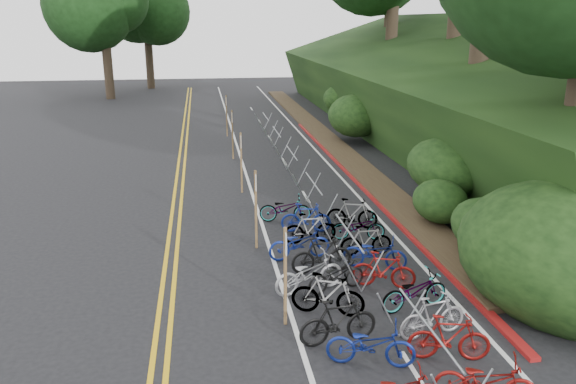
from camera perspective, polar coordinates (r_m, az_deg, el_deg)
name	(u,v)px	position (r m, az deg, el deg)	size (l,w,h in m)	color
ground	(252,334)	(13.10, -3.65, -14.20)	(120.00, 120.00, 0.00)	black
road_markings	(245,199)	(22.38, -4.44, -0.69)	(7.47, 80.00, 0.01)	gold
red_curb	(355,180)	(25.02, 6.85, 1.26)	(0.25, 28.00, 0.10)	maroon
embankment	(448,99)	(33.51, 15.93, 9.12)	(14.30, 48.14, 9.11)	black
bike_rack_front	(427,339)	(11.59, 13.95, -14.27)	(1.14, 3.15, 1.16)	#90939B
bike_racks_rest	(292,159)	(25.20, 0.37, 3.38)	(1.14, 23.00, 1.17)	#90939B
signpost_near	(285,270)	(12.82, -0.28, -7.92)	(0.08, 0.40, 2.40)	brown
signposts_rest	(236,143)	(25.78, -5.27, 4.94)	(0.08, 18.40, 2.50)	brown
bike_front	(309,273)	(14.70, 2.15, -8.25)	(1.96, 0.68, 1.03)	#9E9EA3
bike_valet	(356,269)	(15.07, 6.90, -7.79)	(3.30, 12.24, 1.07)	maroon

